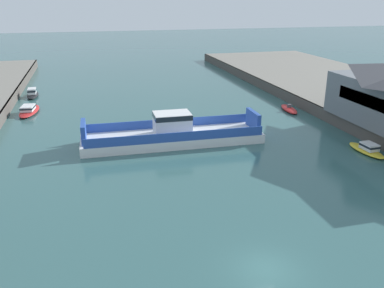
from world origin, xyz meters
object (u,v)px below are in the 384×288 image
Objects in this scene: moored_boat_mid_right at (32,94)px; moored_boat_far_left at (367,149)px; chain_ferry at (172,134)px; moored_boat_near_right at (289,109)px; moored_boat_mid_left at (29,110)px.

moored_boat_far_left is at bearing -44.17° from moored_boat_mid_right.
chain_ferry is at bearing -57.33° from moored_boat_mid_right.
chain_ferry reaches higher than moored_boat_far_left.
chain_ferry is 3.80× the size of moored_boat_near_right.
moored_boat_near_right is at bearing 25.11° from chain_ferry.
moored_boat_far_left is (39.37, -27.55, -0.03)m from moored_boat_mid_left.
moored_boat_mid_right is (-0.62, 11.31, 0.11)m from moored_boat_mid_left.
moored_boat_mid_right is 1.12× the size of moored_boat_far_left.
chain_ferry reaches higher than moored_boat_near_right.
moored_boat_far_left is (20.84, -8.99, -0.67)m from chain_ferry.
moored_boat_near_right is 1.04× the size of moored_boat_far_left.
moored_boat_mid_left reaches higher than moored_boat_near_right.
chain_ferry is 22.91m from moored_boat_near_right.
moored_boat_mid_right reaches higher than moored_boat_mid_left.
moored_boat_mid_right is (-19.15, 29.87, -0.54)m from chain_ferry.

